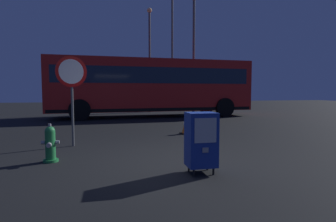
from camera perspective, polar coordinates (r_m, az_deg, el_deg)
ground_plane at (r=5.39m, az=-0.36°, el=-10.58°), size 60.00×60.00×0.00m
fire_hydrant at (r=5.78m, az=-23.43°, el=-6.35°), size 0.33×0.31×0.75m
newspaper_box_primary at (r=4.59m, az=6.96°, el=-5.93°), size 0.48×0.42×1.02m
stop_sign at (r=7.12m, az=-19.52°, el=5.79°), size 0.71×0.31×2.23m
traffic_cone at (r=8.76m, az=3.83°, el=-3.11°), size 0.36×0.36×0.53m
bus_near at (r=14.70m, az=-3.36°, el=5.51°), size 10.61×3.17×3.00m
street_light_near_left at (r=19.48m, az=0.89°, el=14.19°), size 0.32×0.32×8.34m
street_light_near_right at (r=15.88m, az=5.41°, el=13.45°), size 0.32×0.32×6.74m
street_light_far_left at (r=17.96m, az=-3.86°, el=12.25°), size 0.32×0.32×6.66m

